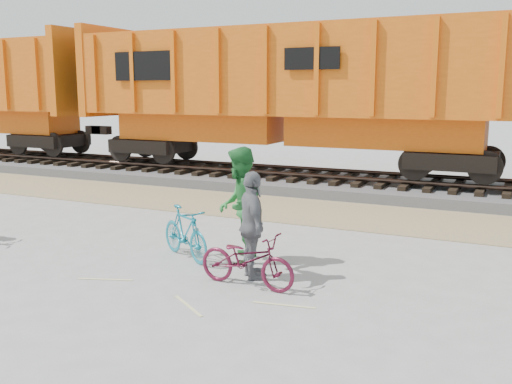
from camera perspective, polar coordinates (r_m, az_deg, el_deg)
ground at (r=9.53m, az=-7.04°, el=-8.12°), size 120.00×120.00×0.00m
gravel_strip at (r=14.31m, az=4.83°, el=-1.88°), size 120.00×3.00×0.02m
ballast_bed at (r=17.55m, az=8.87°, el=0.72°), size 120.00×4.00×0.30m
track at (r=17.50m, az=8.90°, el=1.76°), size 120.00×2.60×0.24m
hopper_car_center at (r=17.98m, az=3.01°, el=10.19°), size 14.00×3.13×4.65m
bicycle_teal at (r=10.27m, az=-7.11°, el=-4.06°), size 1.57×1.15×0.94m
bicycle_maroon at (r=8.75m, az=-0.92°, el=-6.79°), size 1.65×0.67×0.85m
person_man at (r=9.83m, az=-1.63°, el=-1.36°), size 1.06×1.19×2.03m
person_woman at (r=9.02m, az=-0.37°, el=-3.37°), size 0.96×1.06×1.73m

